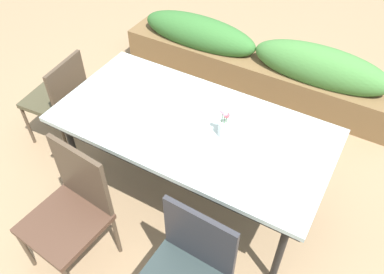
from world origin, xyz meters
name	(u,v)px	position (x,y,z in m)	size (l,w,h in m)	color
ground_plane	(192,199)	(0.00, 0.00, 0.00)	(12.00, 12.00, 0.00)	#9E7F5B
dining_table	(192,129)	(-0.02, 0.05, 0.73)	(1.89, 0.94, 0.78)	#B2C6C1
chair_near_right	(186,272)	(0.40, -0.76, 0.50)	(0.49, 0.49, 0.88)	#2B3837
chair_near_left	(72,207)	(-0.44, -0.76, 0.52)	(0.50, 0.50, 0.94)	#503527
chair_end_left	(60,96)	(-1.32, 0.05, 0.50)	(0.47, 0.47, 0.86)	#48442E
flower_vase	(224,126)	(0.21, 0.06, 0.86)	(0.08, 0.08, 0.22)	silver
planter_box	(256,63)	(-0.16, 1.58, 0.31)	(2.86, 0.41, 0.68)	brown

